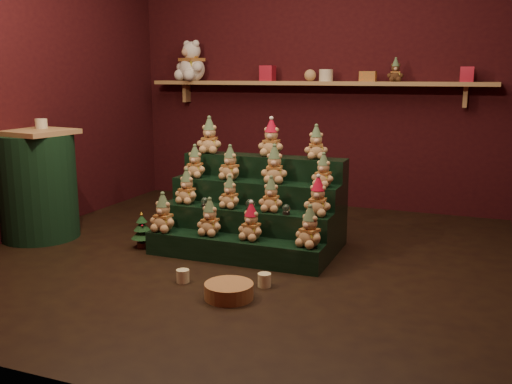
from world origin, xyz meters
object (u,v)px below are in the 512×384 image
at_px(white_bear, 192,55).
at_px(mini_christmas_tree, 142,230).
at_px(wicker_basket, 229,291).
at_px(mug_left, 183,276).
at_px(brown_bear, 395,70).
at_px(side_table, 38,185).
at_px(riser_tier_front, 233,250).
at_px(mug_right, 264,280).
at_px(snow_globe_a, 205,202).
at_px(snow_globe_b, 250,205).
at_px(snow_globe_c, 286,209).

bearing_deg(white_bear, mini_christmas_tree, -51.87).
xyz_separation_m(mini_christmas_tree, wicker_basket, (1.10, -0.72, -0.10)).
relative_size(mug_left, brown_bear, 0.40).
xyz_separation_m(side_table, mug_left, (1.68, -0.51, -0.42)).
bearing_deg(brown_bear, white_bear, 168.93).
relative_size(riser_tier_front, mug_right, 15.52).
bearing_deg(snow_globe_a, brown_bear, 56.89).
xyz_separation_m(mug_right, white_bear, (-1.77, 2.37, 1.55)).
xyz_separation_m(riser_tier_front, white_bear, (-1.36, 1.96, 1.50)).
distance_m(mini_christmas_tree, white_bear, 2.46).
relative_size(wicker_basket, white_bear, 0.57).
relative_size(snow_globe_a, mug_right, 0.85).
xyz_separation_m(side_table, wicker_basket, (2.09, -0.65, -0.41)).
relative_size(mug_left, mug_right, 0.98).
xyz_separation_m(mini_christmas_tree, mug_right, (1.24, -0.45, -0.10)).
distance_m(riser_tier_front, mug_left, 0.56).
bearing_deg(snow_globe_b, snow_globe_a, 180.00).
bearing_deg(snow_globe_b, mini_christmas_tree, -172.31).
height_order(mug_right, white_bear, white_bear).
relative_size(mini_christmas_tree, brown_bear, 1.39).
bearing_deg(snow_globe_b, brown_bear, 66.45).
bearing_deg(riser_tier_front, wicker_basket, -68.06).
bearing_deg(riser_tier_front, brown_bear, 66.27).
height_order(side_table, mini_christmas_tree, side_table).
bearing_deg(white_bear, riser_tier_front, -32.64).
relative_size(snow_globe_b, side_table, 0.10).
relative_size(snow_globe_a, side_table, 0.08).
bearing_deg(mug_right, snow_globe_a, 141.83).
bearing_deg(mug_left, white_bear, 116.05).
distance_m(snow_globe_a, snow_globe_b, 0.39).
xyz_separation_m(snow_globe_a, wicker_basket, (0.59, -0.84, -0.35)).
distance_m(mug_left, mug_right, 0.56).
distance_m(side_table, brown_bear, 3.47).
bearing_deg(mug_right, snow_globe_c, 94.27).
bearing_deg(snow_globe_c, brown_bear, 74.67).
height_order(riser_tier_front, snow_globe_b, snow_globe_b).
distance_m(snow_globe_a, mug_left, 0.80).
bearing_deg(snow_globe_a, side_table, -172.91).
distance_m(white_bear, brown_bear, 2.23).
distance_m(mini_christmas_tree, wicker_basket, 1.32).
distance_m(snow_globe_b, snow_globe_c, 0.29).
height_order(mini_christmas_tree, mug_right, mini_christmas_tree).
xyz_separation_m(snow_globe_b, side_table, (-1.89, -0.19, 0.06)).
distance_m(snow_globe_b, mug_right, 0.75).
xyz_separation_m(snow_globe_a, mini_christmas_tree, (-0.51, -0.12, -0.25)).
bearing_deg(riser_tier_front, mug_left, -104.01).
distance_m(snow_globe_c, side_table, 2.19).
bearing_deg(wicker_basket, snow_globe_a, 124.92).
xyz_separation_m(mini_christmas_tree, brown_bear, (1.69, 1.92, 1.28)).
xyz_separation_m(snow_globe_c, brown_bear, (0.49, 1.80, 1.03)).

